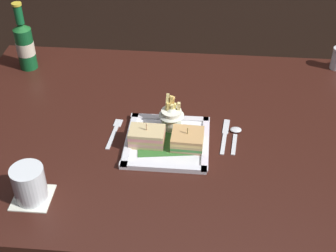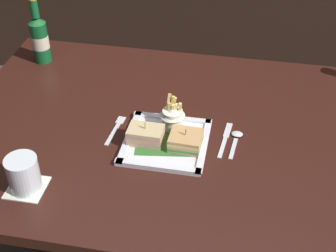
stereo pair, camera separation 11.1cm
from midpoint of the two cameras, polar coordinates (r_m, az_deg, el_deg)
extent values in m
cube|color=#341610|center=(1.49, -2.08, -0.99)|extent=(1.35, 0.96, 0.04)
cylinder|color=#29251D|center=(2.16, -16.44, -1.15)|extent=(0.09, 0.09, 0.71)
cylinder|color=#382411|center=(2.07, 16.02, -2.96)|extent=(0.09, 0.09, 0.71)
cube|color=white|center=(1.42, -2.30, -2.05)|extent=(0.24, 0.24, 0.01)
cube|color=#316A2A|center=(1.42, -2.30, -1.87)|extent=(0.19, 0.16, 0.00)
cube|color=white|center=(1.33, -2.88, -4.90)|extent=(0.24, 0.02, 0.01)
cube|color=silver|center=(1.50, -1.80, 0.94)|extent=(0.24, 0.02, 0.01)
cube|color=silver|center=(1.43, -6.77, -1.54)|extent=(0.02, 0.24, 0.01)
cube|color=white|center=(1.41, 2.24, -2.06)|extent=(0.02, 0.24, 0.01)
cube|color=tan|center=(1.41, -4.75, -1.94)|extent=(0.10, 0.07, 0.01)
cube|color=#DB9B8C|center=(1.41, -4.77, -1.64)|extent=(0.10, 0.07, 0.01)
cube|color=tan|center=(1.40, -4.79, -1.33)|extent=(0.10, 0.07, 0.01)
cube|color=pink|center=(1.39, -4.82, -1.01)|extent=(0.10, 0.07, 0.01)
cube|color=#D0B67E|center=(1.39, -4.84, -0.69)|extent=(0.10, 0.07, 0.01)
cylinder|color=tan|center=(1.39, -4.82, -0.96)|extent=(0.00, 0.00, 0.07)
cube|color=tan|center=(1.40, 0.04, -2.24)|extent=(0.10, 0.09, 0.01)
cube|color=#488E43|center=(1.40, 0.04, -1.96)|extent=(0.10, 0.09, 0.01)
cube|color=tan|center=(1.39, 0.04, -1.69)|extent=(0.10, 0.09, 0.01)
cube|color=#F2CE79|center=(1.38, 0.04, -1.41)|extent=(0.10, 0.09, 0.01)
cube|color=tan|center=(1.38, 0.04, -1.13)|extent=(0.10, 0.09, 0.01)
cylinder|color=tan|center=(1.38, 0.04, -1.33)|extent=(0.00, 0.00, 0.07)
cylinder|color=white|center=(1.45, -1.77, 0.88)|extent=(0.06, 0.06, 0.06)
cone|color=silver|center=(1.44, -1.80, 1.77)|extent=(0.08, 0.08, 0.03)
cube|color=#EFCE63|center=(1.45, -1.93, 2.45)|extent=(0.02, 0.01, 0.06)
cube|color=#E6BB5A|center=(1.43, -1.93, 2.23)|extent=(0.02, 0.02, 0.07)
cube|color=#EAD57A|center=(1.44, -1.52, 1.94)|extent=(0.02, 0.02, 0.05)
cube|color=#F4D783|center=(1.44, -0.93, 1.88)|extent=(0.01, 0.01, 0.05)
cube|color=#EFD984|center=(1.43, -1.69, 1.66)|extent=(0.01, 0.01, 0.05)
cube|color=#EED57C|center=(1.43, -2.35, 2.32)|extent=(0.01, 0.03, 0.08)
cube|color=#E0BB5A|center=(1.44, -2.07, 1.77)|extent=(0.01, 0.01, 0.05)
cube|color=#E7B562|center=(1.44, -1.75, 2.30)|extent=(0.02, 0.01, 0.07)
cylinder|color=#115227|center=(1.83, -18.27, 8.68)|extent=(0.06, 0.06, 0.15)
cone|color=#1B6028|center=(1.79, -18.82, 11.12)|extent=(0.06, 0.06, 0.02)
cylinder|color=#115C2D|center=(1.77, -19.12, 12.38)|extent=(0.03, 0.03, 0.07)
cylinder|color=gold|center=(1.76, -19.37, 13.47)|extent=(0.03, 0.03, 0.01)
cylinder|color=beige|center=(1.83, -18.29, 8.76)|extent=(0.06, 0.06, 0.05)
cube|color=white|center=(1.33, -18.13, -8.18)|extent=(0.10, 0.10, 0.00)
cylinder|color=silver|center=(1.29, -18.57, -6.61)|extent=(0.09, 0.09, 0.10)
cylinder|color=silver|center=(1.31, -18.30, -7.58)|extent=(0.08, 0.08, 0.04)
cube|color=silver|center=(1.46, -8.84, -1.44)|extent=(0.02, 0.11, 0.00)
cube|color=silver|center=(1.51, -8.06, 0.28)|extent=(0.03, 0.04, 0.00)
cube|color=silver|center=(1.43, 4.41, -2.19)|extent=(0.02, 0.10, 0.00)
cube|color=silver|center=(1.49, 4.82, -0.14)|extent=(0.02, 0.07, 0.00)
cube|color=silver|center=(1.43, 5.68, -2.26)|extent=(0.02, 0.10, 0.00)
ellipsoid|color=silver|center=(1.47, 5.95, -0.51)|extent=(0.03, 0.03, 0.01)
cylinder|color=white|center=(1.85, 17.78, 7.09)|extent=(0.04, 0.04, 0.04)
camera|label=1|loc=(0.06, -92.23, -1.75)|focal=51.26mm
camera|label=2|loc=(0.06, 87.77, 1.75)|focal=51.26mm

